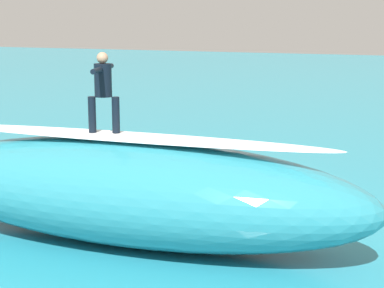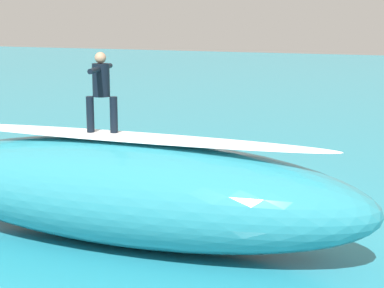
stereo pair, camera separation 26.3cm
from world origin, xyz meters
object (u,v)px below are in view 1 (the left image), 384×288
surfer_riding (103,86)px  surfer_paddling (251,174)px  surfboard_riding (105,135)px  surfboard_paddling (255,181)px

surfer_riding → surfer_paddling: 5.72m
surfboard_riding → surfer_riding: surfer_riding is taller
surfer_paddling → surfer_riding: bearing=-123.2°
surfboard_paddling → surfer_paddling: bearing=-180.0°
surfer_riding → surfboard_paddling: surfer_riding is taller
surfer_riding → surfer_paddling: size_ratio=0.94×
surfboard_paddling → surfer_paddling: 0.20m
surfboard_riding → surfer_paddling: bearing=-121.2°
surfboard_paddling → surfer_paddling: size_ratio=1.57×
surfboard_riding → surfer_riding: (0.00, 0.00, 0.89)m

